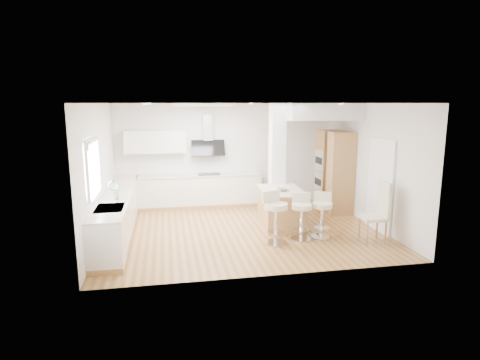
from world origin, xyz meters
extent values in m
plane|color=#A5733D|center=(0.00, 0.00, 0.00)|extent=(6.00, 6.00, 0.00)
cube|color=silver|center=(0.00, 0.00, 0.00)|extent=(6.00, 5.00, 0.02)
cube|color=white|center=(0.00, 2.50, 1.40)|extent=(6.00, 0.04, 2.80)
cube|color=white|center=(-3.00, 0.00, 1.40)|extent=(0.04, 5.00, 2.80)
cube|color=white|center=(3.00, 0.00, 1.40)|extent=(0.04, 5.00, 2.80)
cube|color=white|center=(-0.80, 0.60, 2.77)|extent=(1.40, 0.95, 0.05)
cube|color=white|center=(-0.80, 0.60, 2.76)|extent=(1.25, 0.80, 0.03)
cylinder|color=#EFE2CB|center=(-2.00, 1.50, 2.78)|extent=(0.10, 0.10, 0.02)
cylinder|color=#EFE2CB|center=(-2.00, -0.50, 2.78)|extent=(0.10, 0.10, 0.02)
cylinder|color=#EFE2CB|center=(0.50, 1.50, 2.78)|extent=(0.10, 0.10, 0.02)
cylinder|color=#EFE2CB|center=(2.00, 1.00, 2.78)|extent=(0.10, 0.10, 0.02)
cylinder|color=#EFE2CB|center=(2.00, -0.50, 2.78)|extent=(0.10, 0.10, 0.02)
cube|color=white|center=(-2.96, -0.90, 1.65)|extent=(0.03, 1.15, 0.95)
cube|color=white|center=(-2.95, -0.90, 2.15)|extent=(0.04, 1.28, 0.06)
cube|color=white|center=(-2.95, -0.90, 1.15)|extent=(0.04, 1.28, 0.06)
cube|color=white|center=(-2.95, -1.51, 1.65)|extent=(0.04, 0.06, 0.95)
cube|color=white|center=(-2.95, -0.29, 1.65)|extent=(0.04, 0.06, 0.95)
cube|color=#999CA0|center=(-2.94, -0.90, 2.08)|extent=(0.03, 1.18, 0.14)
cube|color=#474138|center=(2.99, -0.60, 1.00)|extent=(0.02, 0.90, 2.00)
cube|color=white|center=(2.97, -0.60, 1.00)|extent=(0.05, 1.00, 2.10)
cube|color=tan|center=(-2.70, 0.25, 0.05)|extent=(0.60, 4.50, 0.10)
cube|color=silver|center=(-2.70, 0.25, 0.48)|extent=(0.60, 4.50, 0.76)
cube|color=beige|center=(-2.70, 0.25, 0.88)|extent=(0.63, 4.50, 0.04)
cube|color=silver|center=(-2.70, -1.00, 0.89)|extent=(0.50, 0.75, 0.02)
cube|color=silver|center=(-2.70, -1.18, 0.84)|extent=(0.40, 0.34, 0.10)
cube|color=silver|center=(-2.70, -0.82, 0.84)|extent=(0.40, 0.34, 0.10)
cylinder|color=silver|center=(-2.58, -0.70, 1.08)|extent=(0.02, 0.02, 0.36)
torus|color=silver|center=(-2.65, -0.70, 1.26)|extent=(0.18, 0.02, 0.18)
imported|color=#4A924B|center=(-2.65, -0.35, 1.06)|extent=(0.17, 0.12, 0.33)
cube|color=tan|center=(-0.75, 2.20, 0.05)|extent=(3.30, 0.60, 0.10)
cube|color=silver|center=(-0.75, 2.20, 0.48)|extent=(3.30, 0.60, 0.76)
cube|color=beige|center=(-0.75, 2.20, 0.88)|extent=(3.33, 0.63, 0.04)
cube|color=black|center=(-0.50, 2.20, 0.91)|extent=(0.60, 0.40, 0.01)
cube|color=silver|center=(-1.90, 2.33, 1.80)|extent=(1.60, 0.34, 0.60)
cube|color=silver|center=(-0.50, 2.40, 2.15)|extent=(0.25, 0.18, 0.70)
cube|color=black|center=(-0.50, 2.32, 1.60)|extent=(0.90, 0.26, 0.44)
cube|color=white|center=(1.05, 0.95, 1.40)|extent=(0.35, 0.35, 2.80)
cube|color=silver|center=(2.10, 1.40, 2.60)|extent=(1.78, 2.20, 0.40)
cube|color=tan|center=(2.68, 1.50, 1.05)|extent=(0.62, 0.62, 2.10)
cube|color=tan|center=(2.68, 0.80, 1.05)|extent=(0.62, 0.40, 2.10)
cube|color=silver|center=(2.37, 1.50, 1.30)|extent=(0.02, 0.55, 0.55)
cube|color=silver|center=(2.37, 1.50, 0.72)|extent=(0.02, 0.55, 0.55)
cube|color=black|center=(2.36, 1.50, 1.30)|extent=(0.01, 0.45, 0.18)
cube|color=black|center=(2.36, 1.50, 0.72)|extent=(0.01, 0.45, 0.18)
cube|color=tan|center=(0.93, 0.11, 0.41)|extent=(0.94, 1.39, 0.82)
cube|color=beige|center=(0.93, 0.11, 0.84)|extent=(1.02, 1.47, 0.04)
imported|color=gray|center=(0.92, -0.03, 0.89)|extent=(0.26, 0.26, 0.06)
sphere|color=#D45D18|center=(0.96, -0.03, 0.89)|extent=(0.07, 0.07, 0.07)
sphere|color=#D45D18|center=(0.88, -0.01, 0.89)|extent=(0.07, 0.07, 0.07)
sphere|color=olive|center=(0.92, -0.07, 0.89)|extent=(0.07, 0.07, 0.07)
cylinder|color=silver|center=(0.48, -1.04, 0.02)|extent=(0.63, 0.63, 0.03)
cylinder|color=silver|center=(0.48, -1.04, 0.38)|extent=(0.10, 0.10, 0.71)
cylinder|color=silver|center=(0.48, -1.04, 0.24)|extent=(0.48, 0.48, 0.02)
cylinder|color=beige|center=(0.48, -1.04, 0.79)|extent=(0.60, 0.60, 0.11)
cube|color=beige|center=(0.41, -0.88, 0.95)|extent=(0.40, 0.21, 0.24)
cylinder|color=silver|center=(1.07, -0.89, 0.01)|extent=(0.53, 0.53, 0.03)
cylinder|color=silver|center=(1.07, -0.89, 0.35)|extent=(0.08, 0.08, 0.64)
cylinder|color=silver|center=(1.07, -0.89, 0.22)|extent=(0.41, 0.41, 0.01)
cylinder|color=beige|center=(1.07, -0.89, 0.71)|extent=(0.50, 0.50, 0.10)
cube|color=beige|center=(1.11, -0.74, 0.86)|extent=(0.38, 0.14, 0.22)
cylinder|color=silver|center=(1.53, -0.85, 0.01)|extent=(0.57, 0.57, 0.03)
cylinder|color=silver|center=(1.53, -0.85, 0.34)|extent=(0.09, 0.09, 0.64)
cylinder|color=silver|center=(1.53, -0.85, 0.22)|extent=(0.44, 0.44, 0.01)
cylinder|color=beige|center=(1.53, -0.85, 0.70)|extent=(0.54, 0.54, 0.10)
cube|color=beige|center=(1.60, -0.71, 0.85)|extent=(0.36, 0.19, 0.22)
cube|color=beige|center=(2.46, -1.28, 0.51)|extent=(0.52, 0.52, 0.06)
cube|color=beige|center=(2.67, -1.29, 0.87)|extent=(0.08, 0.46, 0.78)
cylinder|color=tan|center=(2.25, -1.46, 0.24)|extent=(0.04, 0.04, 0.48)
cylinder|color=tan|center=(2.28, -1.07, 0.24)|extent=(0.04, 0.04, 0.48)
cylinder|color=tan|center=(2.64, -1.49, 0.24)|extent=(0.04, 0.04, 0.48)
cylinder|color=tan|center=(2.67, -1.10, 0.24)|extent=(0.04, 0.04, 0.48)
camera|label=1|loc=(-1.65, -8.50, 2.80)|focal=30.00mm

